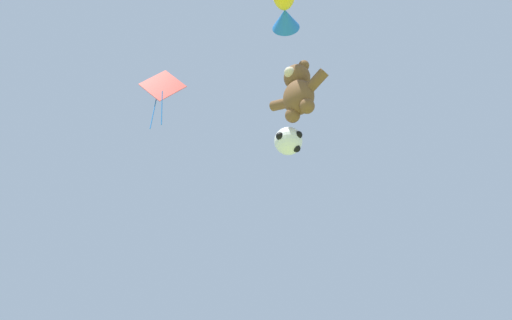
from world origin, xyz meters
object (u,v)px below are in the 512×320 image
(fish_kite_goldfin, at_px, (284,6))
(diamond_kite, at_px, (162,88))
(soccer_ball_kite, at_px, (289,141))
(teddy_bear_kite, at_px, (298,91))

(fish_kite_goldfin, height_order, diamond_kite, diamond_kite)
(soccer_ball_kite, bearing_deg, teddy_bear_kite, -24.58)
(soccer_ball_kite, height_order, diamond_kite, diamond_kite)
(soccer_ball_kite, distance_m, fish_kite_goldfin, 3.90)
(teddy_bear_kite, height_order, fish_kite_goldfin, fish_kite_goldfin)
(teddy_bear_kite, distance_m, fish_kite_goldfin, 2.56)
(soccer_ball_kite, xyz_separation_m, diamond_kite, (-3.55, -1.81, 3.31))
(diamond_kite, bearing_deg, fish_kite_goldfin, 6.47)
(soccer_ball_kite, relative_size, fish_kite_goldfin, 0.45)
(fish_kite_goldfin, bearing_deg, soccer_ball_kite, 131.64)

